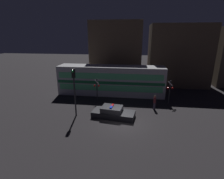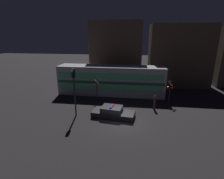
{
  "view_description": "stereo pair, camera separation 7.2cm",
  "coord_description": "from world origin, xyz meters",
  "px_view_note": "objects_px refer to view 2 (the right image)",
  "views": [
    {
      "loc": [
        0.98,
        -15.58,
        8.37
      ],
      "look_at": [
        -1.76,
        4.85,
        1.86
      ],
      "focal_mm": 28.0,
      "sensor_mm": 36.0,
      "label": 1
    },
    {
      "loc": [
        1.05,
        -15.57,
        8.37
      ],
      "look_at": [
        -1.76,
        4.85,
        1.86
      ],
      "focal_mm": 28.0,
      "sensor_mm": 36.0,
      "label": 2
    }
  ],
  "objects_px": {
    "train": "(111,80)",
    "crossing_signal_near": "(170,91)",
    "police_car": "(113,113)",
    "pedestrian": "(155,102)",
    "traffic_light_corner": "(74,86)"
  },
  "relations": [
    {
      "from": "pedestrian",
      "to": "crossing_signal_near",
      "type": "height_order",
      "value": "crossing_signal_near"
    },
    {
      "from": "train",
      "to": "crossing_signal_near",
      "type": "distance_m",
      "value": 8.26
    },
    {
      "from": "police_car",
      "to": "crossing_signal_near",
      "type": "height_order",
      "value": "crossing_signal_near"
    },
    {
      "from": "police_car",
      "to": "pedestrian",
      "type": "distance_m",
      "value": 5.21
    },
    {
      "from": "crossing_signal_near",
      "to": "traffic_light_corner",
      "type": "relative_size",
      "value": 0.6
    },
    {
      "from": "crossing_signal_near",
      "to": "traffic_light_corner",
      "type": "xyz_separation_m",
      "value": [
        -10.46,
        -4.72,
        1.54
      ]
    },
    {
      "from": "traffic_light_corner",
      "to": "pedestrian",
      "type": "bearing_deg",
      "value": 18.14
    },
    {
      "from": "police_car",
      "to": "pedestrian",
      "type": "bearing_deg",
      "value": 37.38
    },
    {
      "from": "train",
      "to": "traffic_light_corner",
      "type": "distance_m",
      "value": 8.2
    },
    {
      "from": "pedestrian",
      "to": "crossing_signal_near",
      "type": "xyz_separation_m",
      "value": [
        1.94,
        1.93,
        0.9
      ]
    },
    {
      "from": "train",
      "to": "crossing_signal_near",
      "type": "bearing_deg",
      "value": -20.68
    },
    {
      "from": "police_car",
      "to": "traffic_light_corner",
      "type": "height_order",
      "value": "traffic_light_corner"
    },
    {
      "from": "train",
      "to": "traffic_light_corner",
      "type": "height_order",
      "value": "traffic_light_corner"
    },
    {
      "from": "pedestrian",
      "to": "traffic_light_corner",
      "type": "bearing_deg",
      "value": -161.86
    },
    {
      "from": "police_car",
      "to": "pedestrian",
      "type": "height_order",
      "value": "pedestrian"
    }
  ]
}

